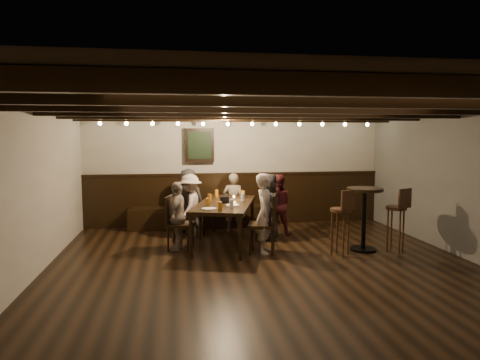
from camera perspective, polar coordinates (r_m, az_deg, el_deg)
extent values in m
plane|color=black|center=(6.25, 4.05, -12.31)|extent=(7.00, 7.00, 0.00)
plane|color=black|center=(5.95, 4.23, 10.19)|extent=(7.00, 7.00, 0.00)
plane|color=#BBB4A4|center=(9.41, -0.58, 1.35)|extent=(6.50, 0.00, 6.50)
plane|color=#BBB4A4|center=(6.15, -26.90, -1.78)|extent=(0.00, 7.00, 7.00)
cube|color=black|center=(9.45, -0.54, -2.60)|extent=(6.50, 0.08, 1.10)
cube|color=black|center=(9.17, -5.28, -4.95)|extent=(3.00, 0.45, 0.45)
cube|color=black|center=(9.21, -5.44, 4.64)|extent=(0.62, 0.12, 0.72)
cube|color=black|center=(9.14, -5.42, 4.64)|extent=(0.50, 0.02, 0.58)
cube|color=black|center=(3.19, 16.13, 12.00)|extent=(6.50, 0.10, 0.16)
cube|color=black|center=(4.27, 9.50, 10.57)|extent=(6.50, 0.10, 0.16)
cube|color=black|center=(5.38, 5.61, 9.66)|extent=(6.50, 0.10, 0.16)
cube|color=black|center=(6.51, 3.07, 9.04)|extent=(6.50, 0.10, 0.16)
cube|color=black|center=(7.65, 1.29, 8.59)|extent=(6.50, 0.10, 0.16)
cube|color=black|center=(8.80, -0.03, 8.26)|extent=(6.50, 0.10, 0.16)
sphere|color=#FFE099|center=(8.79, -18.17, 7.18)|extent=(0.07, 0.07, 0.07)
sphere|color=#FFE099|center=(8.67, -9.10, 7.42)|extent=(0.07, 0.07, 0.07)
sphere|color=#FFE099|center=(8.77, -0.01, 7.48)|extent=(0.07, 0.07, 0.07)
sphere|color=#FFE099|center=(9.08, 8.67, 7.36)|extent=(0.07, 0.07, 0.07)
sphere|color=#FFE099|center=(9.58, 16.61, 7.11)|extent=(0.07, 0.07, 0.07)
cube|color=black|center=(7.66, -2.01, -3.26)|extent=(1.44, 2.20, 0.06)
cylinder|color=black|center=(6.90, -6.57, -7.56)|extent=(0.06, 0.06, 0.70)
cylinder|color=black|center=(8.72, -3.57, -4.67)|extent=(0.06, 0.06, 0.70)
cylinder|color=black|center=(6.76, 0.03, -7.81)|extent=(0.06, 0.06, 0.70)
cylinder|color=black|center=(8.61, 1.63, -4.80)|extent=(0.06, 0.06, 0.70)
cube|color=black|center=(8.28, -6.30, -4.54)|extent=(0.54, 0.54, 0.05)
cube|color=black|center=(8.29, -7.66, -2.69)|extent=(0.16, 0.43, 0.48)
cube|color=black|center=(7.43, -7.93, -5.89)|extent=(0.53, 0.53, 0.05)
cube|color=black|center=(7.43, -9.40, -3.88)|extent=(0.16, 0.42, 0.47)
cube|color=black|center=(8.08, 3.44, -5.05)|extent=(0.50, 0.50, 0.05)
cube|color=black|center=(8.03, 4.74, -3.36)|extent=(0.15, 0.40, 0.44)
cube|color=black|center=(7.19, 2.96, -6.04)|extent=(0.55, 0.55, 0.05)
cube|color=black|center=(7.13, 4.60, -3.92)|extent=(0.16, 0.44, 0.49)
imported|color=#2A292C|center=(8.73, -6.91, -2.72)|extent=(0.72, 0.57, 1.30)
imported|color=slate|center=(8.71, -0.90, -3.00)|extent=(0.50, 0.40, 1.20)
imported|color=maroon|center=(8.48, 5.00, -3.27)|extent=(0.69, 0.60, 1.20)
imported|color=#A7968D|center=(8.27, -6.65, -3.45)|extent=(0.65, 0.89, 1.23)
imported|color=gray|center=(7.41, -8.32, -4.75)|extent=(0.47, 0.74, 1.18)
imported|color=black|center=(8.04, 3.80, -3.59)|extent=(0.55, 0.70, 1.25)
imported|color=#B9AB9D|center=(7.15, 3.37, -4.46)|extent=(0.44, 0.56, 1.33)
cylinder|color=#BF7219|center=(8.38, -3.14, -1.77)|extent=(0.07, 0.07, 0.14)
cylinder|color=#BF7219|center=(8.25, 0.42, -1.88)|extent=(0.07, 0.07, 0.14)
cylinder|color=#BF7219|center=(7.80, -4.08, -2.36)|extent=(0.07, 0.07, 0.14)
cylinder|color=silver|center=(7.80, 0.40, -2.34)|extent=(0.07, 0.07, 0.14)
cylinder|color=#BF7219|center=(7.25, -4.31, -3.00)|extent=(0.07, 0.07, 0.14)
cylinder|color=silver|center=(7.08, -1.13, -3.20)|extent=(0.07, 0.07, 0.14)
cylinder|color=#BF7219|center=(6.86, -2.68, -3.50)|extent=(0.07, 0.07, 0.14)
cylinder|color=white|center=(7.00, -4.15, -3.83)|extent=(0.24, 0.24, 0.01)
cylinder|color=white|center=(7.34, -1.00, -3.37)|extent=(0.24, 0.24, 0.01)
cube|color=black|center=(7.60, -2.08, -2.64)|extent=(0.15, 0.10, 0.12)
cylinder|color=beige|center=(7.93, -0.81, -2.53)|extent=(0.05, 0.05, 0.05)
cylinder|color=black|center=(7.71, 16.08, -8.84)|extent=(0.44, 0.44, 0.04)
cylinder|color=black|center=(7.60, 16.19, -5.15)|extent=(0.07, 0.07, 1.01)
cylinder|color=black|center=(7.51, 16.31, -1.22)|extent=(0.61, 0.61, 0.05)
cylinder|color=#342310|center=(7.18, 13.28, -3.91)|extent=(0.34, 0.34, 0.05)
cube|color=#342310|center=(7.04, 14.25, -2.63)|extent=(0.29, 0.15, 0.32)
cylinder|color=#342310|center=(7.65, 20.12, -3.51)|extent=(0.34, 0.34, 0.05)
cube|color=#342310|center=(7.53, 21.14, -2.30)|extent=(0.29, 0.15, 0.32)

